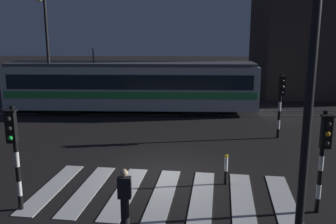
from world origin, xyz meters
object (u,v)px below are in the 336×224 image
traffic_light_corner_near_right (324,148)px  traffic_light_corner_near_left (14,143)px  street_lamp_near_kerb (317,56)px  pedestrian_waiting_at_kerb (125,198)px  tram (131,86)px  traffic_light_corner_far_right (281,96)px  street_lamp_trackside_left (46,41)px  bollard_island_edge (226,169)px

traffic_light_corner_near_right → traffic_light_corner_near_left: bearing=-179.1°
traffic_light_corner_near_left → street_lamp_near_kerb: 8.47m
pedestrian_waiting_at_kerb → traffic_light_corner_near_right: bearing=9.9°
traffic_light_corner_near_left → pedestrian_waiting_at_kerb: size_ratio=1.89×
street_lamp_near_kerb → tram: size_ratio=0.49×
traffic_light_corner_far_right → street_lamp_trackside_left: (-12.99, 4.51, 2.48)m
traffic_light_corner_near_left → street_lamp_trackside_left: street_lamp_trackside_left is taller
bollard_island_edge → traffic_light_corner_far_right: bearing=60.5°
traffic_light_corner_near_left → bollard_island_edge: bearing=19.1°
street_lamp_near_kerb → tram: (-5.69, 16.84, -3.14)m
traffic_light_corner_far_right → street_lamp_near_kerb: bearing=-101.9°
pedestrian_waiting_at_kerb → bollard_island_edge: size_ratio=1.54×
street_lamp_trackside_left → pedestrian_waiting_at_kerb: street_lamp_trackside_left is taller
traffic_light_corner_far_right → pedestrian_waiting_at_kerb: size_ratio=1.88×
street_lamp_near_kerb → traffic_light_corner_far_right: bearing=78.1°
street_lamp_trackside_left → bollard_island_edge: bearing=-46.7°
bollard_island_edge → traffic_light_corner_near_right: bearing=-39.9°
street_lamp_near_kerb → tram: bearing=108.7°
tram → bollard_island_edge: size_ratio=14.48×
street_lamp_near_kerb → bollard_island_edge: street_lamp_near_kerb is taller
traffic_light_corner_near_left → street_lamp_trackside_left: bearing=104.7°
pedestrian_waiting_at_kerb → street_lamp_near_kerb: bearing=-30.0°
traffic_light_corner_far_right → traffic_light_corner_near_right: (-0.78, -7.88, -0.07)m
traffic_light_corner_near_left → tram: (1.66, 13.67, -0.38)m
traffic_light_corner_far_right → bollard_island_edge: traffic_light_corner_far_right is taller
street_lamp_trackside_left → street_lamp_near_kerb: bearing=-55.9°
street_lamp_trackside_left → pedestrian_waiting_at_kerb: (6.61, -13.37, -3.73)m
pedestrian_waiting_at_kerb → bollard_island_edge: (3.11, 3.07, -0.32)m
traffic_light_corner_far_right → street_lamp_near_kerb: (-2.35, -11.18, 2.76)m
traffic_light_corner_near_left → street_lamp_near_kerb: size_ratio=0.41×
traffic_light_corner_near_right → pedestrian_waiting_at_kerb: size_ratio=1.82×
traffic_light_corner_far_right → tram: bearing=144.8°
street_lamp_near_kerb → pedestrian_waiting_at_kerb: size_ratio=4.56×
traffic_light_corner_far_right → pedestrian_waiting_at_kerb: bearing=-125.8°
traffic_light_corner_far_right → tram: (-8.04, 5.66, -0.38)m
street_lamp_trackside_left → tram: street_lamp_trackside_left is taller
traffic_light_corner_near_left → street_lamp_trackside_left: (-3.29, 12.52, 2.48)m
traffic_light_corner_near_left → traffic_light_corner_near_right: traffic_light_corner_near_left is taller
tram → traffic_light_corner_far_right: bearing=-35.2°
traffic_light_corner_near_left → tram: bearing=83.1°
traffic_light_corner_near_right → tram: 15.37m
traffic_light_corner_near_left → street_lamp_trackside_left: 13.18m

